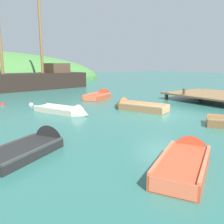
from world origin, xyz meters
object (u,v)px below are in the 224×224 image
(rowboat_far, at_px, (66,112))
(buoy_red, at_px, (2,105))
(rowboat_portside, at_px, (36,147))
(rowboat_center, at_px, (100,97))
(rowboat_outer_left, at_px, (135,108))
(buoy_white, at_px, (31,105))
(sailing_ship, at_px, (28,83))
(rowboat_outer_right, at_px, (186,162))

(rowboat_far, relative_size, buoy_red, 11.69)
(rowboat_portside, distance_m, rowboat_center, 12.10)
(rowboat_outer_left, distance_m, buoy_white, 7.23)
(rowboat_outer_left, height_order, buoy_white, rowboat_outer_left)
(rowboat_portside, xyz_separation_m, rowboat_center, (8.12, 8.96, 0.05))
(rowboat_far, height_order, buoy_white, rowboat_far)
(buoy_white, bearing_deg, rowboat_portside, -105.70)
(rowboat_portside, relative_size, rowboat_center, 1.01)
(rowboat_portside, bearing_deg, sailing_ship, 44.29)
(buoy_red, bearing_deg, rowboat_outer_right, -81.50)
(rowboat_center, height_order, buoy_white, rowboat_center)
(rowboat_outer_right, relative_size, buoy_white, 10.77)
(rowboat_outer_left, distance_m, rowboat_portside, 8.08)
(sailing_ship, bearing_deg, buoy_red, 56.56)
(rowboat_outer_left, xyz_separation_m, buoy_white, (-4.73, 5.46, -0.13))
(rowboat_far, relative_size, rowboat_center, 1.14)
(rowboat_far, distance_m, rowboat_portside, 5.91)
(rowboat_portside, distance_m, buoy_red, 10.17)
(rowboat_center, distance_m, buoy_white, 5.59)
(rowboat_far, xyz_separation_m, buoy_white, (-0.76, 4.10, -0.09))
(buoy_white, xyz_separation_m, buoy_red, (-1.64, 1.12, 0.00))
(buoy_red, bearing_deg, rowboat_portside, -95.05)
(sailing_ship, xyz_separation_m, rowboat_portside, (-5.36, -19.48, -0.59))
(rowboat_far, distance_m, buoy_white, 4.17)
(rowboat_outer_right, height_order, buoy_red, rowboat_outer_right)
(rowboat_outer_left, relative_size, rowboat_center, 1.12)
(rowboat_outer_left, xyz_separation_m, rowboat_portside, (-7.26, -3.55, -0.06))
(rowboat_outer_left, distance_m, buoy_red, 9.16)
(buoy_red, bearing_deg, rowboat_far, -65.36)
(rowboat_far, bearing_deg, rowboat_center, 107.35)
(rowboat_outer_left, relative_size, buoy_red, 11.50)
(rowboat_outer_right, distance_m, rowboat_portside, 4.72)
(buoy_white, distance_m, buoy_red, 1.98)
(buoy_white, bearing_deg, rowboat_far, -79.54)
(rowboat_outer_right, bearing_deg, buoy_red, 69.28)
(rowboat_far, xyz_separation_m, rowboat_center, (4.83, 4.06, 0.05))
(rowboat_far, height_order, rowboat_center, rowboat_center)
(rowboat_portside, bearing_deg, rowboat_outer_right, -81.51)
(rowboat_center, height_order, buoy_red, rowboat_center)
(rowboat_center, relative_size, buoy_red, 10.27)
(buoy_red, bearing_deg, rowboat_center, -9.14)
(rowboat_center, bearing_deg, rowboat_portside, -163.60)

